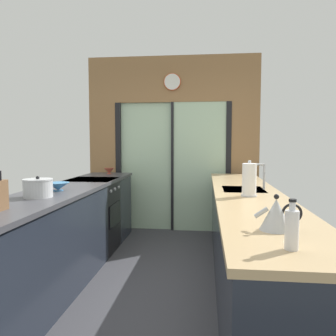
{
  "coord_description": "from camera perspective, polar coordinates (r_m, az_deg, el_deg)",
  "views": [
    {
      "loc": [
        0.52,
        -2.83,
        1.39
      ],
      "look_at": [
        0.09,
        0.93,
        1.1
      ],
      "focal_mm": 36.0,
      "sensor_mm": 36.0,
      "label": 1
    }
  ],
  "objects": [
    {
      "name": "ground_plane",
      "position": [
        3.74,
        -2.1,
        -17.54
      ],
      "size": [
        5.04,
        7.6,
        0.02
      ],
      "primitive_type": "cube",
      "color": "#38383D"
    },
    {
      "name": "back_wall_unit",
      "position": [
        5.25,
        0.78,
        5.9
      ],
      "size": [
        2.64,
        0.12,
        2.7
      ],
      "color": "olive",
      "rests_on": "ground_plane"
    },
    {
      "name": "left_counter_run",
      "position": [
        3.41,
        -18.98,
        -11.5
      ],
      "size": [
        0.62,
        3.8,
        0.92
      ],
      "color": "#1E232D",
      "rests_on": "ground_plane"
    },
    {
      "name": "right_counter_run",
      "position": [
        3.28,
        13.33,
        -12.03
      ],
      "size": [
        0.62,
        3.8,
        0.92
      ],
      "color": "#1E232D",
      "rests_on": "ground_plane"
    },
    {
      "name": "sink_faucet",
      "position": [
        3.43,
        15.45,
        -0.66
      ],
      "size": [
        0.19,
        0.02,
        0.26
      ],
      "color": "#B7BABC",
      "rests_on": "right_counter_run"
    },
    {
      "name": "oven_range",
      "position": [
        4.42,
        -12.67,
        -7.86
      ],
      "size": [
        0.6,
        0.6,
        0.92
      ],
      "color": "black",
      "rests_on": "ground_plane"
    },
    {
      "name": "mixing_bowl_mid",
      "position": [
        3.4,
        -18.13,
        -2.97
      ],
      "size": [
        0.22,
        0.22,
        0.08
      ],
      "color": "teal",
      "rests_on": "left_counter_run"
    },
    {
      "name": "mixing_bowl_far",
      "position": [
        5.0,
        -9.93,
        -0.47
      ],
      "size": [
        0.15,
        0.15,
        0.09
      ],
      "color": "#BC4C38",
      "rests_on": "left_counter_run"
    },
    {
      "name": "stock_pot",
      "position": [
        3.05,
        -21.16,
        -3.19
      ],
      "size": [
        0.25,
        0.25,
        0.18
      ],
      "color": "#B7BABC",
      "rests_on": "left_counter_run"
    },
    {
      "name": "kettle",
      "position": [
        1.89,
        17.88,
        -7.48
      ],
      "size": [
        0.25,
        0.17,
        0.19
      ],
      "color": "#B7BABC",
      "rests_on": "right_counter_run"
    },
    {
      "name": "soap_bottle",
      "position": [
        1.57,
        20.23,
        -9.61
      ],
      "size": [
        0.06,
        0.06,
        0.22
      ],
      "color": "silver",
      "rests_on": "right_counter_run"
    },
    {
      "name": "paper_towel_roll",
      "position": [
        2.98,
        13.59,
        -1.99
      ],
      "size": [
        0.14,
        0.14,
        0.31
      ],
      "color": "#B7BABC",
      "rests_on": "right_counter_run"
    }
  ]
}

